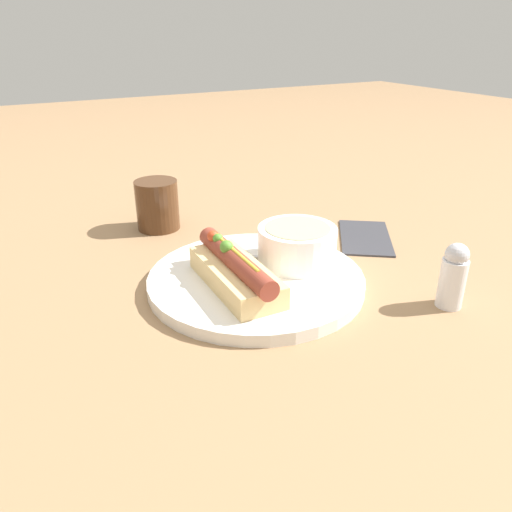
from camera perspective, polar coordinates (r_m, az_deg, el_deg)
ground_plane at (r=0.69m, az=0.00°, el=-3.38°), size 4.00×4.00×0.00m
dinner_plate at (r=0.69m, az=0.00°, el=-2.77°), size 0.30×0.30×0.02m
hot_dog at (r=0.65m, az=-2.38°, el=-1.71°), size 0.18×0.07×0.06m
soup_bowl at (r=0.71m, az=4.72°, el=1.44°), size 0.11×0.11×0.05m
spoon at (r=0.72m, az=2.43°, el=-0.18°), size 0.10×0.14×0.01m
drinking_glass at (r=0.89m, az=-11.21°, el=5.74°), size 0.07×0.07×0.09m
napkin at (r=0.86m, az=12.38°, el=2.19°), size 0.17×0.15×0.01m
salt_shaker at (r=0.67m, az=21.61°, el=-2.11°), size 0.03×0.03×0.09m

